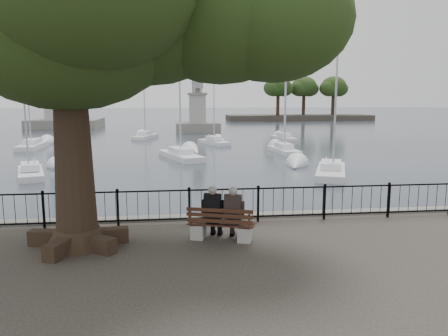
{
  "coord_description": "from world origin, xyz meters",
  "views": [
    {
      "loc": [
        -1.44,
        -9.66,
        3.56
      ],
      "look_at": [
        0.0,
        2.5,
        1.6
      ],
      "focal_mm": 35.0,
      "sensor_mm": 36.0,
      "label": 1
    }
  ],
  "objects": [
    {
      "name": "sailboat_g",
      "position": [
        10.76,
        37.37,
        -0.73
      ],
      "size": [
        2.05,
        4.98,
        8.25
      ],
      "color": "white",
      "rests_on": "ground"
    },
    {
      "name": "tree",
      "position": [
        -2.95,
        1.04,
        5.75
      ],
      "size": [
        10.71,
        7.48,
        8.74
      ],
      "color": "black",
      "rests_on": "ground"
    },
    {
      "name": "lion_monument",
      "position": [
        2.0,
        49.94,
        1.15
      ],
      "size": [
        5.81,
        5.81,
        8.62
      ],
      "color": "slate",
      "rests_on": "ground"
    },
    {
      "name": "sailboat_d",
      "position": [
        7.91,
        26.15,
        -0.73
      ],
      "size": [
        1.82,
        5.22,
        8.4
      ],
      "color": "white",
      "rests_on": "ground"
    },
    {
      "name": "railing",
      "position": [
        0.0,
        2.5,
        0.56
      ],
      "size": [
        22.06,
        0.06,
        1.0
      ],
      "color": "black",
      "rests_on": "ground"
    },
    {
      "name": "sailboat_f",
      "position": [
        2.68,
        33.74,
        -0.67
      ],
      "size": [
        3.0,
        4.92,
        10.65
      ],
      "color": "white",
      "rests_on": "ground"
    },
    {
      "name": "sailboat_h",
      "position": [
        -4.52,
        41.07,
        -0.67
      ],
      "size": [
        2.89,
        5.28,
        10.8
      ],
      "color": "white",
      "rests_on": "ground"
    },
    {
      "name": "lighthouse",
      "position": [
        -18.0,
        62.0,
        12.33
      ],
      "size": [
        10.34,
        10.34,
        31.54
      ],
      "color": "slate",
      "rests_on": "ground"
    },
    {
      "name": "person_left",
      "position": [
        -0.43,
        1.08,
        0.64
      ],
      "size": [
        0.55,
        0.76,
        1.4
      ],
      "color": "black",
      "rests_on": "ground"
    },
    {
      "name": "sailboat_c",
      "position": [
        7.96,
        15.15,
        -0.66
      ],
      "size": [
        3.6,
        5.91,
        11.79
      ],
      "color": "white",
      "rests_on": "ground"
    },
    {
      "name": "bench",
      "position": [
        -0.26,
        0.93,
        0.31
      ],
      "size": [
        1.75,
        0.99,
        0.88
      ],
      "color": "gray",
      "rests_on": "ground"
    },
    {
      "name": "sailboat_b",
      "position": [
        -0.84,
        23.45,
        -0.64
      ],
      "size": [
        3.51,
        6.13,
        13.07
      ],
      "color": "white",
      "rests_on": "ground"
    },
    {
      "name": "far_shore",
      "position": [
        25.54,
        79.46,
        3.0
      ],
      "size": [
        30.0,
        8.6,
        9.18
      ],
      "color": "#302B25",
      "rests_on": "ground"
    },
    {
      "name": "sailboat_e",
      "position": [
        -14.25,
        32.08,
        -0.63
      ],
      "size": [
        1.92,
        6.0,
        13.23
      ],
      "color": "white",
      "rests_on": "ground"
    },
    {
      "name": "person_right",
      "position": [
        0.06,
        0.92,
        0.64
      ],
      "size": [
        0.55,
        0.76,
        1.4
      ],
      "color": "black",
      "rests_on": "ground"
    },
    {
      "name": "harbor",
      "position": [
        0.0,
        3.0,
        -0.5
      ],
      "size": [
        260.0,
        260.0,
        1.2
      ],
      "color": "slate",
      "rests_on": "ground"
    },
    {
      "name": "sailboat_a",
      "position": [
        -9.79,
        16.85,
        -0.71
      ],
      "size": [
        2.73,
        4.95,
        8.99
      ],
      "color": "white",
      "rests_on": "ground"
    }
  ]
}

